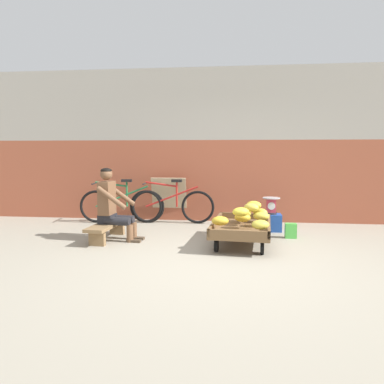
% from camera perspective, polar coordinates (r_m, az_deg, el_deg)
% --- Properties ---
extents(ground_plane, '(80.00, 80.00, 0.00)m').
position_cam_1_polar(ground_plane, '(4.73, 4.69, -10.91)').
color(ground_plane, gray).
extents(back_wall, '(16.00, 0.30, 3.02)m').
position_cam_1_polar(back_wall, '(7.49, 5.56, 7.15)').
color(back_wall, '#A35138').
rests_on(back_wall, ground).
extents(banana_cart, '(0.96, 1.51, 0.36)m').
position_cam_1_polar(banana_cart, '(5.65, 7.68, -5.58)').
color(banana_cart, brown).
rests_on(banana_cart, ground).
extents(banana_pile, '(0.88, 1.27, 0.26)m').
position_cam_1_polar(banana_pile, '(5.62, 8.61, -3.36)').
color(banana_pile, gold).
rests_on(banana_pile, banana_cart).
extents(low_bench, '(0.38, 1.12, 0.27)m').
position_cam_1_polar(low_bench, '(6.03, -12.87, -5.32)').
color(low_bench, olive).
rests_on(low_bench, ground).
extents(vendor_seated, '(0.70, 0.50, 1.14)m').
position_cam_1_polar(vendor_seated, '(5.94, -12.18, -1.89)').
color(vendor_seated, brown).
rests_on(vendor_seated, ground).
extents(plastic_crate, '(0.36, 0.28, 0.30)m').
position_cam_1_polar(plastic_crate, '(6.67, 12.04, -4.61)').
color(plastic_crate, '#234CA8').
rests_on(plastic_crate, ground).
extents(weighing_scale, '(0.30, 0.30, 0.29)m').
position_cam_1_polar(weighing_scale, '(6.62, 12.10, -2.04)').
color(weighing_scale, '#28282D').
rests_on(weighing_scale, plastic_crate).
extents(bicycle_near_left, '(1.66, 0.48, 0.86)m').
position_cam_1_polar(bicycle_near_left, '(7.36, -10.77, -1.96)').
color(bicycle_near_left, black).
rests_on(bicycle_near_left, ground).
extents(bicycle_far_left, '(1.66, 0.48, 0.86)m').
position_cam_1_polar(bicycle_far_left, '(7.20, -3.18, -2.04)').
color(bicycle_far_left, black).
rests_on(bicycle_far_left, ground).
extents(sign_board, '(0.70, 0.25, 0.88)m').
position_cam_1_polar(sign_board, '(7.48, -3.53, -1.09)').
color(sign_board, '#C6B289').
rests_on(sign_board, ground).
extents(shopping_bag, '(0.18, 0.12, 0.24)m').
position_cam_1_polar(shopping_bag, '(6.21, 14.97, -5.78)').
color(shopping_bag, green).
rests_on(shopping_bag, ground).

